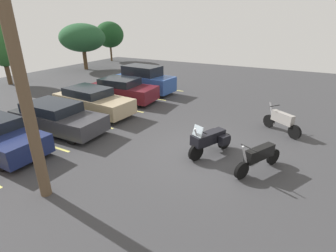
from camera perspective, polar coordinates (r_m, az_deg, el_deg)
ground at (r=10.16m, az=8.02°, el=-6.53°), size 44.00×44.00×0.10m
motorcycle_touring at (r=9.83m, az=9.46°, el=-3.08°), size 2.10×1.25×1.38m
motorcycle_second at (r=12.86m, az=24.35°, el=1.03°), size 1.35×1.78×1.27m
motorcycle_third at (r=9.24m, az=19.88°, el=-6.57°), size 2.08×1.18×1.23m
parking_stripes at (r=13.38m, az=-23.72°, el=-0.70°), size 19.10×4.63×0.01m
car_charcoal at (r=13.00m, az=-23.81°, el=1.84°), size 1.93×4.72×1.36m
car_tan at (r=14.84m, az=-16.73°, el=5.46°), size 2.19×4.92×1.45m
car_maroon at (r=16.81m, az=-10.39°, el=8.03°), size 2.19×4.57×1.50m
car_blue at (r=18.75m, az=-5.26°, el=10.42°), size 2.11×4.36×1.92m
utility_pole at (r=7.36m, az=-30.97°, el=11.98°), size 1.00×1.62×7.58m
tree_rear at (r=35.40m, az=-13.09°, el=19.50°), size 3.58×3.58×4.90m
tree_far_left at (r=24.77m, az=-33.58°, el=15.04°), size 2.56×2.56×4.85m
tree_center at (r=29.47m, az=-18.81°, el=18.39°), size 4.72×4.72×4.73m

